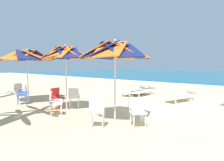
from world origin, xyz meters
TOP-DOWN VIEW (x-y plane):
  - ground_plane at (0.00, 0.00)m, footprint 80.00×80.00m
  - beach_umbrella_0 at (-0.74, -3.06)m, footprint 2.32×2.32m
  - plastic_chair_0 at (0.17, -3.10)m, footprint 0.63×0.63m
  - plastic_chair_1 at (-0.69, -3.95)m, footprint 0.62×0.63m
  - plastic_chair_2 at (-0.22, -2.67)m, footprint 0.63×0.63m
  - beach_umbrella_1 at (-3.22, -3.12)m, footprint 2.01×2.01m
  - plastic_chair_3 at (-2.88, -3.93)m, footprint 0.62×0.63m
  - plastic_chair_4 at (-3.77, -3.20)m, footprint 0.47×0.45m
  - plastic_chair_5 at (-3.29, -2.67)m, footprint 0.63×0.63m
  - beach_umbrella_2 at (-6.06, -3.24)m, footprint 2.60×2.60m
  - plastic_chair_6 at (-6.89, -3.29)m, footprint 0.48×0.45m
  - plastic_chair_7 at (-5.73, -3.66)m, footprint 0.60×0.61m
  - sun_lounger_1 at (-0.45, 1.83)m, footprint 1.05×2.23m
  - sun_lounger_2 at (-2.94, 2.28)m, footprint 0.66×2.15m
  - sun_lounger_3 at (-3.41, 2.08)m, footprint 0.70×2.17m

SIDE VIEW (x-z plane):
  - ground_plane at x=0.00m, z-range 0.00..0.00m
  - sun_lounger_1 at x=-0.45m, z-range -0.03..0.59m
  - sun_lounger_2 at x=-2.94m, z-range -0.03..0.59m
  - sun_lounger_3 at x=-3.41m, z-range -0.03..0.59m
  - plastic_chair_0 at x=0.17m, z-range 0.06..0.93m
  - plastic_chair_1 at x=-0.69m, z-range 0.06..0.93m
  - plastic_chair_2 at x=-0.22m, z-range 0.06..0.93m
  - plastic_chair_3 at x=-2.88m, z-range 0.06..0.93m
  - plastic_chair_4 at x=-3.77m, z-range 0.06..0.93m
  - plastic_chair_5 at x=-3.29m, z-range 0.06..0.93m
  - plastic_chair_6 at x=-6.89m, z-range 0.06..0.93m
  - plastic_chair_7 at x=-5.73m, z-range 0.06..0.93m
  - beach_umbrella_2 at x=-6.06m, z-range 0.96..3.54m
  - beach_umbrella_1 at x=-3.22m, z-range 0.95..3.60m
  - beach_umbrella_0 at x=-0.74m, z-range 0.95..3.61m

